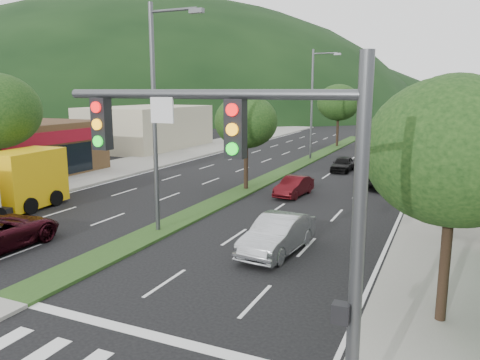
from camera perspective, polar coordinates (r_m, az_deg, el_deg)
The scene contains 24 objects.
ground at distance 16.32m, azimuth -26.35°, elevation -13.29°, with size 160.00×160.00×0.00m, color black.
sidewalk_right at distance 34.75m, azimuth 24.95°, elevation -0.58°, with size 5.00×90.00×0.15m, color gray.
sidewalk_left at distance 42.75m, azimuth -11.57°, elevation 2.20°, with size 6.00×90.00×0.15m, color gray.
median at distance 39.54m, azimuth 6.55°, elevation 1.63°, with size 1.60×56.00×0.12m, color #203914.
traffic_signal at distance 8.34m, azimuth 3.72°, elevation -1.09°, with size 6.12×0.40×7.00m.
shop_left at distance 39.05m, azimuth -26.95°, elevation 3.29°, with size 10.15×12.00×4.00m.
bldg_left_far at distance 53.25m, azimuth -11.24°, elevation 6.30°, with size 9.00×14.00×4.60m, color beige.
hill_far at distance 150.63m, azimuth -13.38°, elevation 8.18°, with size 176.00×132.00×82.00m, color black.
tree_r_a at distance 13.26m, azimuth 24.69°, elevation 3.17°, with size 4.60×4.60×6.63m.
tree_r_b at distance 21.22m, azimuth 24.77°, elevation 6.29°, with size 4.80×4.80×6.94m.
tree_r_c at distance 29.22m, azimuth 24.73°, elevation 6.71°, with size 4.40×4.40×6.48m.
tree_r_d at distance 39.19m, azimuth 24.79°, elevation 8.16°, with size 5.00×5.00×7.17m.
tree_r_e at distance 49.20m, azimuth 24.76°, elevation 8.18°, with size 4.60×4.60×6.71m.
tree_med_near at distance 29.73m, azimuth 0.74°, elevation 7.14°, with size 4.00×4.00×6.02m.
tree_med_far at distance 54.51m, azimuth 11.92°, elevation 9.22°, with size 4.80×4.80×6.94m.
streetlight_near at distance 20.79m, azimuth -9.97°, elevation 8.55°, with size 2.60×0.25×10.00m.
streetlight_mid at distance 43.77m, azimuth 9.02°, elevation 9.73°, with size 2.60×0.25×10.00m.
sedan_silver at distance 18.74m, azimuth 4.60°, elevation -6.63°, with size 1.57×4.49×1.48m, color #ACAEB4.
car_queue_a at distance 38.10m, azimuth 12.42°, elevation 1.91°, with size 1.40×3.48×1.19m, color black.
car_queue_b at distance 42.50m, azimuth 18.02°, elevation 2.59°, with size 1.77×4.35×1.26m, color #424246.
car_queue_c at distance 28.77m, azimuth 6.59°, elevation -0.77°, with size 1.26×3.60×1.19m, color #470B10.
car_queue_d at distance 32.57m, azimuth 17.61°, elevation 0.31°, with size 2.26×4.90×1.36m, color black.
box_truck at distance 27.50m, azimuth -25.71°, elevation -0.40°, with size 3.00×6.62×3.17m.
motorhome at distance 37.07m, azimuth 18.63°, elevation 3.24°, with size 3.80×9.10×3.39m.
Camera 1 is at (11.90, -9.17, 6.37)m, focal length 35.00 mm.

